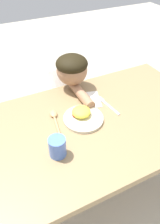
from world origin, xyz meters
TOP-DOWN VIEW (x-y plane):
  - ground_plane at (0.00, 0.00)m, footprint 8.00×8.00m
  - dining_table at (0.00, 0.00)m, footprint 1.38×0.73m
  - plate at (0.00, 0.04)m, footprint 0.21×0.21m
  - fork at (0.17, 0.09)m, footprint 0.04×0.21m
  - spoon at (-0.13, 0.09)m, footprint 0.06×0.23m
  - drinking_cup at (-0.20, -0.11)m, footprint 0.07×0.07m
  - person at (0.07, 0.41)m, footprint 0.18×0.48m
  - napkin at (0.11, 0.16)m, footprint 0.14×0.17m

SIDE VIEW (x-z plane):
  - ground_plane at x=0.00m, z-range 0.00..0.00m
  - person at x=0.07m, z-range 0.09..1.02m
  - dining_table at x=0.00m, z-range 0.28..1.00m
  - napkin at x=0.11m, z-range 0.72..0.72m
  - fork at x=0.17m, z-range 0.72..0.73m
  - spoon at x=-0.13m, z-range 0.72..0.74m
  - plate at x=0.00m, z-range 0.71..0.76m
  - drinking_cup at x=-0.20m, z-range 0.72..0.81m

